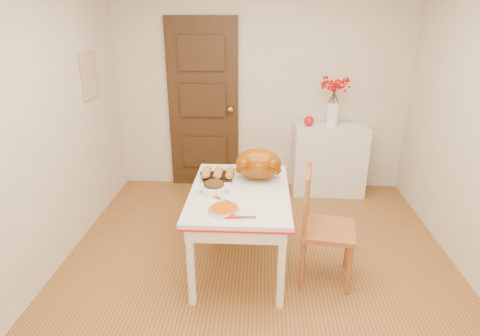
# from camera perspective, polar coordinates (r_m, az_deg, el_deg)

# --- Properties ---
(floor) EXTENTS (3.50, 4.00, 0.00)m
(floor) POSITION_cam_1_polar(r_m,az_deg,el_deg) (3.52, 2.50, -15.31)
(floor) COLOR brown
(floor) RESTS_ON ground
(wall_back) EXTENTS (3.50, 0.00, 2.50)m
(wall_back) POSITION_cam_1_polar(r_m,az_deg,el_deg) (4.90, 3.05, 11.34)
(wall_back) COLOR beige
(wall_back) RESTS_ON ground
(wall_left) EXTENTS (0.00, 4.00, 2.50)m
(wall_left) POSITION_cam_1_polar(r_m,az_deg,el_deg) (3.43, -27.86, 4.46)
(wall_left) COLOR beige
(wall_left) RESTS_ON ground
(door_back) EXTENTS (0.85, 0.06, 2.06)m
(door_back) POSITION_cam_1_polar(r_m,az_deg,el_deg) (4.96, -5.21, 8.83)
(door_back) COLOR black
(door_back) RESTS_ON ground
(photo_board) EXTENTS (0.03, 0.35, 0.45)m
(photo_board) POSITION_cam_1_polar(r_m,az_deg,el_deg) (4.42, -20.52, 12.24)
(photo_board) COLOR beige
(photo_board) RESTS_ON ground
(sideboard) EXTENTS (0.85, 0.38, 0.85)m
(sideboard) POSITION_cam_1_polar(r_m,az_deg,el_deg) (4.97, 12.53, 1.12)
(sideboard) COLOR silver
(sideboard) RESTS_ON floor
(kitchen_table) EXTENTS (0.83, 1.21, 0.72)m
(kitchen_table) POSITION_cam_1_polar(r_m,az_deg,el_deg) (3.48, -0.04, -8.63)
(kitchen_table) COLOR silver
(kitchen_table) RESTS_ON floor
(chair_oak) EXTENTS (0.48, 0.48, 0.96)m
(chair_oak) POSITION_cam_1_polar(r_m,az_deg,el_deg) (3.35, 12.38, -8.21)
(chair_oak) COLOR #A25925
(chair_oak) RESTS_ON floor
(berry_vase) EXTENTS (0.30, 0.30, 0.57)m
(berry_vase) POSITION_cam_1_polar(r_m,az_deg,el_deg) (4.78, 13.13, 9.12)
(berry_vase) COLOR white
(berry_vase) RESTS_ON sideboard
(apple) EXTENTS (0.12, 0.12, 0.12)m
(apple) POSITION_cam_1_polar(r_m,az_deg,el_deg) (4.79, 9.75, 6.61)
(apple) COLOR red
(apple) RESTS_ON sideboard
(turkey_platter) EXTENTS (0.50, 0.43, 0.29)m
(turkey_platter) POSITION_cam_1_polar(r_m,az_deg,el_deg) (3.45, 2.64, 0.37)
(turkey_platter) COLOR #7A2D01
(turkey_platter) RESTS_ON kitchen_table
(pumpkin_pie) EXTENTS (0.27, 0.27, 0.05)m
(pumpkin_pie) POSITION_cam_1_polar(r_m,az_deg,el_deg) (2.97, -2.30, -5.80)
(pumpkin_pie) COLOR #B24D01
(pumpkin_pie) RESTS_ON kitchen_table
(stuffing_dish) EXTENTS (0.29, 0.25, 0.10)m
(stuffing_dish) POSITION_cam_1_polar(r_m,az_deg,el_deg) (3.27, -3.70, -2.69)
(stuffing_dish) COLOR #5B3711
(stuffing_dish) RESTS_ON kitchen_table
(rolls_tray) EXTENTS (0.35, 0.31, 0.08)m
(rolls_tray) POSITION_cam_1_polar(r_m,az_deg,el_deg) (3.56, -3.09, -0.77)
(rolls_tray) COLOR #C88B3A
(rolls_tray) RESTS_ON kitchen_table
(pie_server) EXTENTS (0.23, 0.09, 0.01)m
(pie_server) POSITION_cam_1_polar(r_m,az_deg,el_deg) (2.89, 0.06, -7.02)
(pie_server) COLOR silver
(pie_server) RESTS_ON kitchen_table
(carving_knife) EXTENTS (0.23, 0.20, 0.01)m
(carving_knife) POSITION_cam_1_polar(r_m,az_deg,el_deg) (3.15, -2.44, -4.55)
(carving_knife) COLOR silver
(carving_knife) RESTS_ON kitchen_table
(drinking_glass) EXTENTS (0.07, 0.07, 0.11)m
(drinking_glass) POSITION_cam_1_polar(r_m,az_deg,el_deg) (3.71, 0.66, 0.49)
(drinking_glass) COLOR white
(drinking_glass) RESTS_ON kitchen_table
(shaker_pair) EXTENTS (0.10, 0.05, 0.09)m
(shaker_pair) POSITION_cam_1_polar(r_m,az_deg,el_deg) (3.76, 4.36, 0.55)
(shaker_pair) COLOR white
(shaker_pair) RESTS_ON kitchen_table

